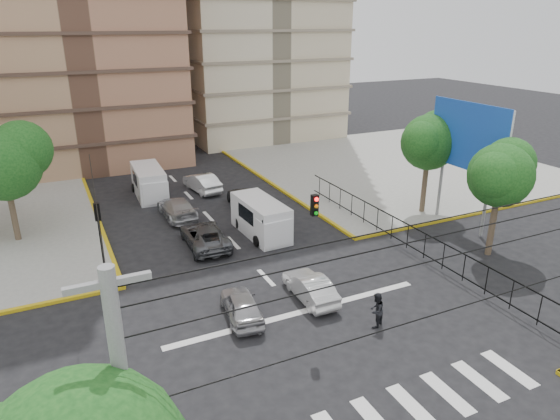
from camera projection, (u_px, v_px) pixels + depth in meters
ground at (311, 326)px, 22.48m from camera, size 160.00×160.00×0.00m
sidewalk_ne at (393, 165)px, 47.42m from camera, size 26.00×26.00×0.15m
crosswalk_stripes at (395, 414)px, 17.42m from camera, size 12.00×2.40×0.01m
stop_line at (299, 312)px, 23.50m from camera, size 13.00×0.40×0.01m
park_fence at (406, 250)px, 29.92m from camera, size 0.10×22.50×1.66m
billboard at (469, 138)px, 31.27m from camera, size 0.36×6.20×8.10m
tree_park_a at (502, 172)px, 27.70m from camera, size 4.41×3.60×6.83m
tree_park_c at (430, 140)px, 33.90m from camera, size 4.65×3.80×7.25m
tree_tudor at (4, 160)px, 29.33m from camera, size 5.39×4.40×7.43m
traffic_light_nw at (100, 230)px, 24.81m from camera, size 0.28×0.22×4.40m
traffic_light_hanging at (341, 219)px, 18.68m from camera, size 18.00×9.12×0.92m
van_right_lane at (262, 220)px, 31.54m from camera, size 2.22×5.19×2.30m
van_left_lane at (150, 183)px, 38.57m from camera, size 2.26×5.25×2.33m
car_silver_front_left at (242, 305)px, 22.90m from camera, size 2.01×3.91×1.27m
car_white_front_right at (310, 287)px, 24.46m from camera, size 1.48×3.93×1.28m
car_grey_mid_left at (205, 236)px, 30.23m from camera, size 2.51×5.06×1.38m
car_silver_rear_left at (177, 208)px, 34.68m from camera, size 2.06×4.90×1.41m
car_darkgrey_mid_right at (244, 197)px, 36.66m from camera, size 2.14×4.51×1.49m
car_white_rear_right at (202, 182)px, 40.12m from camera, size 2.13×4.62×1.47m
pedestrian_crosswalk at (376, 310)px, 22.16m from camera, size 1.02×0.96×1.67m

